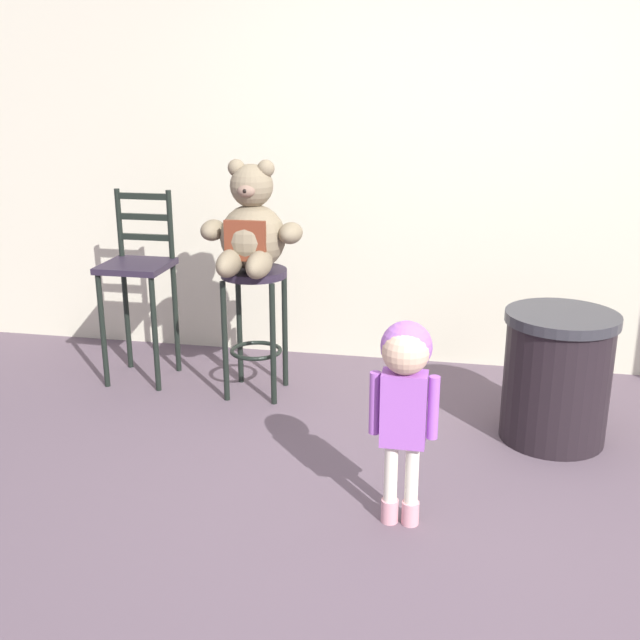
# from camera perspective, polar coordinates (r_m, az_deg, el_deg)

# --- Properties ---
(ground_plane) EXTENTS (24.00, 24.00, 0.00)m
(ground_plane) POSITION_cam_1_polar(r_m,az_deg,el_deg) (3.15, 10.25, -15.59)
(ground_plane) COLOR #594A55
(building_wall) EXTENTS (7.49, 0.30, 3.09)m
(building_wall) POSITION_cam_1_polar(r_m,az_deg,el_deg) (4.72, 11.91, 15.29)
(building_wall) COLOR beige
(building_wall) RESTS_ON ground_plane
(bar_stool_with_teddy) EXTENTS (0.36, 0.36, 0.72)m
(bar_stool_with_teddy) POSITION_cam_1_polar(r_m,az_deg,el_deg) (4.20, -4.93, 1.00)
(bar_stool_with_teddy) COLOR #251D2C
(bar_stool_with_teddy) RESTS_ON ground_plane
(teddy_bear) EXTENTS (0.55, 0.50, 0.59)m
(teddy_bear) POSITION_cam_1_polar(r_m,az_deg,el_deg) (4.07, -5.20, 6.71)
(teddy_bear) COLOR #7A6C54
(teddy_bear) RESTS_ON bar_stool_with_teddy
(child_walking) EXTENTS (0.27, 0.21, 0.85)m
(child_walking) POSITION_cam_1_polar(r_m,az_deg,el_deg) (2.91, 6.41, -4.57)
(child_walking) COLOR #D2929C
(child_walking) RESTS_ON ground_plane
(trash_bin) EXTENTS (0.54, 0.54, 0.65)m
(trash_bin) POSITION_cam_1_polar(r_m,az_deg,el_deg) (3.87, 17.39, -4.08)
(trash_bin) COLOR black
(trash_bin) RESTS_ON ground_plane
(bar_chair_empty) EXTENTS (0.37, 0.37, 1.11)m
(bar_chair_empty) POSITION_cam_1_polar(r_m,az_deg,el_deg) (4.52, -13.49, 3.28)
(bar_chair_empty) COLOR #251D2C
(bar_chair_empty) RESTS_ON ground_plane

